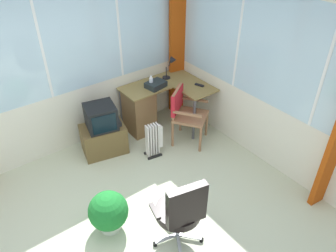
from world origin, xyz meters
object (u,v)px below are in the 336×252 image
object	(u,v)px
desk_lamp	(172,64)
tv_remote	(199,85)
desk	(143,108)
wooden_armchair	(183,109)
spray_bottle	(151,81)
potted_plant	(108,212)
space_heater	(154,140)
tv_on_stand	(103,132)
paper_tray	(156,85)
office_chair	(181,210)

from	to	relation	value
desk_lamp	tv_remote	distance (m)	0.57
desk	wooden_armchair	distance (m)	0.71
spray_bottle	potted_plant	distance (m)	2.22
space_heater	wooden_armchair	bearing A→B (deg)	4.92
tv_remote	tv_on_stand	world-z (taller)	tv_on_stand
paper_tray	potted_plant	size ratio (longest dim) A/B	0.57
desk	space_heater	distance (m)	0.71
desk	wooden_armchair	xyz separation A→B (m)	(0.34, -0.61, 0.16)
office_chair	space_heater	distance (m)	1.62
tv_remote	space_heater	bearing A→B (deg)	170.26
wooden_armchair	tv_on_stand	distance (m)	1.26
tv_on_stand	potted_plant	xyz separation A→B (m)	(-0.64, -1.33, -0.08)
paper_tray	potted_plant	world-z (taller)	paper_tray
tv_remote	tv_on_stand	distance (m)	1.68
paper_tray	space_heater	size ratio (longest dim) A/B	0.54
tv_remote	spray_bottle	bearing A→B (deg)	125.98
tv_on_stand	paper_tray	bearing A→B (deg)	2.79
space_heater	paper_tray	bearing A→B (deg)	52.02
desk_lamp	potted_plant	size ratio (longest dim) A/B	0.72
desk_lamp	office_chair	world-z (taller)	desk_lamp
desk	potted_plant	bearing A→B (deg)	-134.83
desk	tv_on_stand	size ratio (longest dim) A/B	1.56
tv_remote	space_heater	size ratio (longest dim) A/B	0.27
desk_lamp	desk	bearing A→B (deg)	-177.40
office_chair	tv_on_stand	size ratio (longest dim) A/B	1.21
tv_remote	paper_tray	xyz separation A→B (m)	(-0.58, 0.38, 0.03)
paper_tray	office_chair	size ratio (longest dim) A/B	0.31
desk	spray_bottle	world-z (taller)	spray_bottle
potted_plant	desk_lamp	bearing A→B (deg)	35.84
desk_lamp	paper_tray	distance (m)	0.46
desk_lamp	spray_bottle	xyz separation A→B (m)	(-0.46, -0.06, -0.15)
desk	wooden_armchair	size ratio (longest dim) A/B	1.40
desk	tv_remote	bearing A→B (deg)	-29.77
tv_remote	spray_bottle	size ratio (longest dim) A/B	0.69
desk_lamp	tv_on_stand	distance (m)	1.56
office_chair	potted_plant	bearing A→B (deg)	129.16
desk	wooden_armchair	world-z (taller)	wooden_armchair
desk	paper_tray	distance (m)	0.45
paper_tray	office_chair	bearing A→B (deg)	-118.74
wooden_armchair	potted_plant	xyz separation A→B (m)	(-1.79, -0.85, -0.30)
tv_remote	paper_tray	world-z (taller)	paper_tray
paper_tray	tv_on_stand	xyz separation A→B (m)	(-1.01, -0.05, -0.45)
spray_bottle	tv_remote	bearing A→B (deg)	-33.16
office_chair	space_heater	world-z (taller)	office_chair
desk_lamp	wooden_armchair	distance (m)	0.81
tv_remote	potted_plant	distance (m)	2.50
wooden_armchair	potted_plant	bearing A→B (deg)	-154.58
paper_tray	office_chair	world-z (taller)	office_chair
wooden_armchair	tv_on_stand	xyz separation A→B (m)	(-1.14, 0.48, -0.22)
paper_tray	desk_lamp	bearing A→B (deg)	14.31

